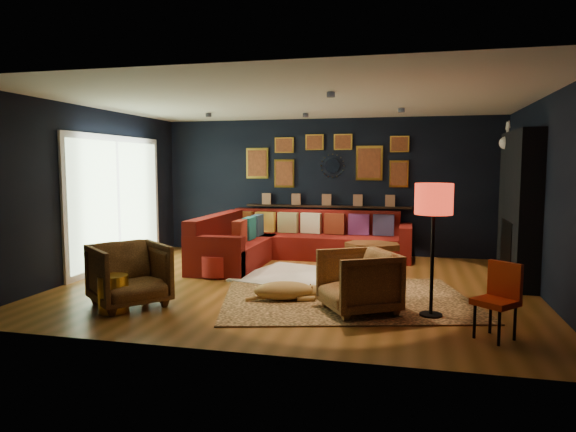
% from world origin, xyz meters
% --- Properties ---
extents(floor, '(6.50, 6.50, 0.00)m').
position_xyz_m(floor, '(0.00, 0.00, 0.00)').
color(floor, '#975B25').
rests_on(floor, ground).
extents(room_walls, '(6.50, 6.50, 6.50)m').
position_xyz_m(room_walls, '(0.00, 0.00, 1.59)').
color(room_walls, black).
rests_on(room_walls, ground).
extents(sectional, '(3.41, 2.69, 0.86)m').
position_xyz_m(sectional, '(-0.61, 1.81, 0.32)').
color(sectional, '#681009').
rests_on(sectional, ground).
extents(ledge, '(3.20, 0.12, 0.04)m').
position_xyz_m(ledge, '(0.00, 2.68, 0.92)').
color(ledge, black).
rests_on(ledge, room_walls).
extents(gallery_wall, '(3.15, 0.04, 1.02)m').
position_xyz_m(gallery_wall, '(-0.01, 2.72, 1.81)').
color(gallery_wall, gold).
rests_on(gallery_wall, room_walls).
extents(sunburst_mirror, '(0.47, 0.16, 0.47)m').
position_xyz_m(sunburst_mirror, '(0.10, 2.72, 1.70)').
color(sunburst_mirror, silver).
rests_on(sunburst_mirror, room_walls).
extents(fireplace, '(0.31, 1.60, 2.20)m').
position_xyz_m(fireplace, '(3.09, 0.90, 1.02)').
color(fireplace, black).
rests_on(fireplace, ground).
extents(deer_head, '(0.50, 0.28, 0.45)m').
position_xyz_m(deer_head, '(3.14, 1.40, 2.05)').
color(deer_head, white).
rests_on(deer_head, fireplace).
extents(sliding_door, '(0.06, 2.80, 2.20)m').
position_xyz_m(sliding_door, '(-3.22, 0.60, 1.10)').
color(sliding_door, white).
rests_on(sliding_door, ground).
extents(ceiling_spots, '(3.30, 2.50, 0.06)m').
position_xyz_m(ceiling_spots, '(-0.00, 0.80, 2.56)').
color(ceiling_spots, black).
rests_on(ceiling_spots, room_walls).
extents(shag_rug, '(2.52, 2.11, 0.03)m').
position_xyz_m(shag_rug, '(0.20, 0.43, 0.01)').
color(shag_rug, silver).
rests_on(shag_rug, ground).
extents(leopard_rug, '(3.55, 2.92, 0.02)m').
position_xyz_m(leopard_rug, '(0.80, -0.67, 0.01)').
color(leopard_rug, tan).
rests_on(leopard_rug, ground).
extents(coffee_table, '(0.98, 0.79, 0.45)m').
position_xyz_m(coffee_table, '(1.00, 1.07, 0.39)').
color(coffee_table, brown).
rests_on(coffee_table, shag_rug).
extents(pouf, '(0.48, 0.48, 0.31)m').
position_xyz_m(pouf, '(-1.30, 0.20, 0.19)').
color(pouf, '#A71F1B').
rests_on(pouf, shag_rug).
extents(armchair_left, '(1.12, 1.12, 0.84)m').
position_xyz_m(armchair_left, '(-1.74, -1.56, 0.42)').
color(armchair_left, '#BC7B3A').
rests_on(armchair_left, ground).
extents(armchair_right, '(1.02, 1.04, 0.80)m').
position_xyz_m(armchair_right, '(1.00, -1.20, 0.40)').
color(armchair_right, '#BC7B3A').
rests_on(armchair_right, ground).
extents(gold_stool, '(0.35, 0.35, 0.43)m').
position_xyz_m(gold_stool, '(-1.78, -1.84, 0.22)').
color(gold_stool, gold).
rests_on(gold_stool, ground).
extents(orange_chair, '(0.50, 0.50, 0.76)m').
position_xyz_m(orange_chair, '(2.44, -1.78, 0.44)').
color(orange_chair, black).
rests_on(orange_chair, ground).
extents(floor_lamp, '(0.42, 0.42, 1.51)m').
position_xyz_m(floor_lamp, '(1.82, -1.20, 1.26)').
color(floor_lamp, black).
rests_on(floor_lamp, ground).
extents(dog, '(1.13, 0.81, 0.32)m').
position_xyz_m(dog, '(0.04, -0.92, 0.18)').
color(dog, tan).
rests_on(dog, leopard_rug).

